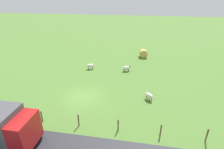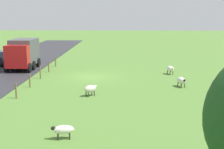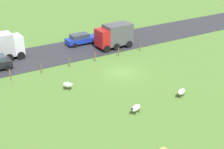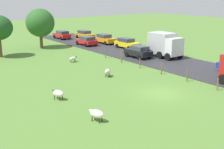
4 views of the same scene
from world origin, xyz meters
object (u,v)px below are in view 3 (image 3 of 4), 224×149
object	(u,v)px
sheep_3	(181,92)
car_0	(118,32)
truck_0	(3,46)
sheep_2	(67,85)
car_4	(81,39)
truck_1	(114,35)
sheep_1	(136,108)

from	to	relation	value
sheep_3	car_0	distance (m)	19.72
truck_0	car_0	bearing A→B (deg)	-89.85
sheep_2	car_4	xyz separation A→B (m)	(11.94, -7.52, 0.30)
truck_0	car_0	world-z (taller)	truck_0
truck_1	car_4	world-z (taller)	truck_1
sheep_1	sheep_3	distance (m)	5.47
truck_0	car_4	distance (m)	10.79
truck_0	car_0	xyz separation A→B (m)	(0.04, -16.87, -0.88)
car_0	car_4	xyz separation A→B (m)	(0.04, 6.13, -0.07)
car_0	sheep_3	bearing A→B (deg)	165.30
sheep_3	truck_1	bearing A→B (deg)	-7.93
sheep_1	truck_1	distance (m)	17.39
sheep_3	car_4	xyz separation A→B (m)	(19.11, 1.13, 0.29)
sheep_3	truck_0	world-z (taller)	truck_0
sheep_1	car_0	bearing A→B (deg)	-28.61
truck_0	car_4	bearing A→B (deg)	-89.57
truck_0	car_4	world-z (taller)	truck_0
truck_0	truck_1	world-z (taller)	truck_0
sheep_3	sheep_2	bearing A→B (deg)	50.30
car_0	car_4	size ratio (longest dim) A/B	0.84
sheep_3	car_0	bearing A→B (deg)	-14.70
sheep_1	truck_1	bearing A→B (deg)	-26.06
sheep_1	sheep_2	distance (m)	7.95
car_0	truck_1	bearing A→B (deg)	141.70
sheep_1	sheep_3	xyz separation A→B (m)	(0.11, -5.46, 0.03)
sheep_1	truck_0	xyz separation A→B (m)	(19.14, 6.40, 1.27)
sheep_1	truck_0	bearing A→B (deg)	18.50
truck_1	car_4	bearing A→B (deg)	41.99
car_0	car_4	world-z (taller)	car_0
car_0	truck_0	bearing A→B (deg)	90.15
sheep_3	truck_1	xyz separation A→B (m)	(15.47, -2.15, 1.23)
sheep_2	car_4	bearing A→B (deg)	-32.20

